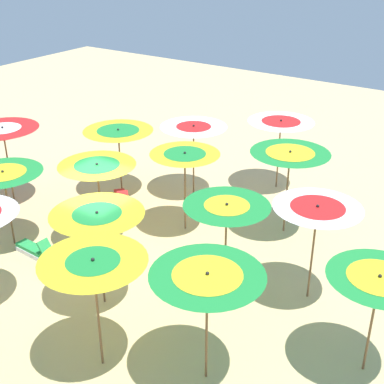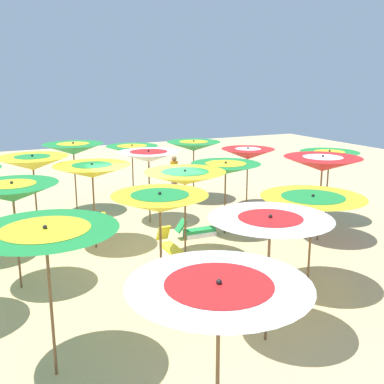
{
  "view_description": "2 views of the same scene",
  "coord_description": "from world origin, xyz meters",
  "px_view_note": "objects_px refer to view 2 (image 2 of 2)",
  "views": [
    {
      "loc": [
        -8.51,
        -8.61,
        7.97
      ],
      "look_at": [
        2.35,
        -1.25,
        1.54
      ],
      "focal_mm": 49.96,
      "sensor_mm": 36.0,
      "label": 1
    },
    {
      "loc": [
        11.22,
        -4.09,
        4.67
      ],
      "look_at": [
        -0.69,
        1.74,
        1.42
      ],
      "focal_mm": 43.23,
      "sensor_mm": 36.0,
      "label": 2
    }
  ],
  "objects_px": {
    "beach_umbrella_7": "(92,171)",
    "beach_umbrella_11": "(226,168)",
    "beach_umbrella_12": "(185,178)",
    "beach_umbrella_5": "(194,146)",
    "beach_umbrella_15": "(329,158)",
    "beach_umbrella_2": "(33,163)",
    "lounger_1": "(170,246)",
    "beach_umbrella_19": "(219,296)",
    "lounger_0": "(271,275)",
    "lounger_2": "(302,210)",
    "beach_umbrella_0": "(132,149)",
    "beach_umbrella_8": "(13,193)",
    "beach_umbrella_16": "(322,164)",
    "beach_umbrella_18": "(270,227)",
    "beach_umbrella_1": "(73,149)",
    "beach_umbrella_14": "(46,241)",
    "lounger_3": "(197,230)",
    "beachgoer_0": "(174,175)",
    "beach_umbrella_17": "(313,203)",
    "beach_umbrella_6": "(149,157)",
    "beach_umbrella_13": "(160,203)",
    "beach_umbrella_10": "(248,154)",
    "beach_ball": "(103,215)"
  },
  "relations": [
    {
      "from": "beach_umbrella_13",
      "to": "beach_umbrella_19",
      "type": "bearing_deg",
      "value": -12.98
    },
    {
      "from": "beach_umbrella_0",
      "to": "beach_umbrella_2",
      "type": "xyz_separation_m",
      "value": [
        3.71,
        -4.28,
        0.38
      ]
    },
    {
      "from": "beach_umbrella_13",
      "to": "beach_umbrella_19",
      "type": "xyz_separation_m",
      "value": [
        4.14,
        -0.96,
        0.01
      ]
    },
    {
      "from": "beach_umbrella_15",
      "to": "beach_umbrella_5",
      "type": "bearing_deg",
      "value": -148.47
    },
    {
      "from": "beach_umbrella_11",
      "to": "beach_umbrella_10",
      "type": "bearing_deg",
      "value": 135.19
    },
    {
      "from": "beach_umbrella_6",
      "to": "beach_ball",
      "type": "relative_size",
      "value": 10.06
    },
    {
      "from": "beach_umbrella_2",
      "to": "beach_umbrella_7",
      "type": "bearing_deg",
      "value": 41.39
    },
    {
      "from": "beach_umbrella_6",
      "to": "lounger_0",
      "type": "bearing_deg",
      "value": 8.33
    },
    {
      "from": "beach_umbrella_6",
      "to": "beach_umbrella_16",
      "type": "xyz_separation_m",
      "value": [
        3.84,
        3.85,
        0.08
      ]
    },
    {
      "from": "beach_umbrella_6",
      "to": "lounger_3",
      "type": "bearing_deg",
      "value": 20.5
    },
    {
      "from": "beach_umbrella_0",
      "to": "beach_umbrella_8",
      "type": "bearing_deg",
      "value": -36.06
    },
    {
      "from": "beach_umbrella_5",
      "to": "lounger_3",
      "type": "relative_size",
      "value": 1.89
    },
    {
      "from": "beach_umbrella_8",
      "to": "beach_umbrella_17",
      "type": "distance_m",
      "value": 6.56
    },
    {
      "from": "beach_umbrella_1",
      "to": "beach_umbrella_14",
      "type": "relative_size",
      "value": 1.0
    },
    {
      "from": "beach_umbrella_10",
      "to": "lounger_1",
      "type": "distance_m",
      "value": 5.76
    },
    {
      "from": "beach_umbrella_14",
      "to": "beach_umbrella_17",
      "type": "height_order",
      "value": "beach_umbrella_14"
    },
    {
      "from": "beach_umbrella_7",
      "to": "beach_umbrella_11",
      "type": "xyz_separation_m",
      "value": [
        0.53,
        3.92,
        -0.17
      ]
    },
    {
      "from": "beach_umbrella_11",
      "to": "lounger_2",
      "type": "relative_size",
      "value": 2.08
    },
    {
      "from": "beach_umbrella_2",
      "to": "beach_umbrella_12",
      "type": "bearing_deg",
      "value": 42.48
    },
    {
      "from": "beach_umbrella_11",
      "to": "beach_umbrella_19",
      "type": "height_order",
      "value": "beach_umbrella_19"
    },
    {
      "from": "beach_umbrella_0",
      "to": "beach_umbrella_17",
      "type": "relative_size",
      "value": 0.93
    },
    {
      "from": "beach_umbrella_2",
      "to": "lounger_1",
      "type": "xyz_separation_m",
      "value": [
        2.93,
        3.04,
        -2.08
      ]
    },
    {
      "from": "beach_umbrella_10",
      "to": "lounger_0",
      "type": "distance_m",
      "value": 6.91
    },
    {
      "from": "beach_umbrella_6",
      "to": "lounger_2",
      "type": "height_order",
      "value": "beach_umbrella_6"
    },
    {
      "from": "beach_umbrella_11",
      "to": "lounger_1",
      "type": "bearing_deg",
      "value": -68.72
    },
    {
      "from": "beach_umbrella_0",
      "to": "beach_umbrella_19",
      "type": "relative_size",
      "value": 0.87
    },
    {
      "from": "beach_umbrella_5",
      "to": "beach_umbrella_6",
      "type": "distance_m",
      "value": 3.27
    },
    {
      "from": "beach_umbrella_15",
      "to": "beach_umbrella_19",
      "type": "height_order",
      "value": "beach_umbrella_19"
    },
    {
      "from": "lounger_0",
      "to": "lounger_2",
      "type": "bearing_deg",
      "value": 85.18
    },
    {
      "from": "beach_umbrella_15",
      "to": "beach_umbrella_19",
      "type": "bearing_deg",
      "value": -48.71
    },
    {
      "from": "beach_umbrella_2",
      "to": "beach_umbrella_12",
      "type": "distance_m",
      "value": 4.78
    },
    {
      "from": "beachgoer_0",
      "to": "beach_umbrella_8",
      "type": "bearing_deg",
      "value": 26.36
    },
    {
      "from": "lounger_3",
      "to": "beach_umbrella_8",
      "type": "bearing_deg",
      "value": -162.46
    },
    {
      "from": "beach_umbrella_12",
      "to": "beach_umbrella_5",
      "type": "bearing_deg",
      "value": 151.74
    },
    {
      "from": "beach_umbrella_6",
      "to": "beach_umbrella_7",
      "type": "xyz_separation_m",
      "value": [
        1.56,
        -2.24,
        -0.01
      ]
    },
    {
      "from": "beach_umbrella_0",
      "to": "lounger_3",
      "type": "distance_m",
      "value": 5.94
    },
    {
      "from": "beach_umbrella_15",
      "to": "beachgoer_0",
      "type": "distance_m",
      "value": 6.37
    },
    {
      "from": "beach_umbrella_19",
      "to": "lounger_3",
      "type": "xyz_separation_m",
      "value": [
        -7.64,
        3.55,
        -2.03
      ]
    },
    {
      "from": "beach_umbrella_19",
      "to": "beach_umbrella_1",
      "type": "bearing_deg",
      "value": 175.84
    },
    {
      "from": "beach_umbrella_7",
      "to": "beach_umbrella_8",
      "type": "xyz_separation_m",
      "value": [
        1.84,
        -2.22,
        0.04
      ]
    },
    {
      "from": "beach_umbrella_2",
      "to": "lounger_1",
      "type": "bearing_deg",
      "value": 46.08
    },
    {
      "from": "beach_umbrella_13",
      "to": "lounger_2",
      "type": "height_order",
      "value": "beach_umbrella_13"
    },
    {
      "from": "beach_umbrella_18",
      "to": "beachgoer_0",
      "type": "distance_m",
      "value": 11.0
    },
    {
      "from": "beach_umbrella_7",
      "to": "beach_umbrella_15",
      "type": "relative_size",
      "value": 1.01
    },
    {
      "from": "beach_umbrella_16",
      "to": "beach_umbrella_18",
      "type": "xyz_separation_m",
      "value": [
        3.83,
        -4.54,
        -0.13
      ]
    },
    {
      "from": "beach_umbrella_1",
      "to": "beach_umbrella_11",
      "type": "relative_size",
      "value": 1.12
    },
    {
      "from": "beach_umbrella_7",
      "to": "beach_ball",
      "type": "height_order",
      "value": "beach_umbrella_7"
    },
    {
      "from": "beach_umbrella_8",
      "to": "lounger_3",
      "type": "xyz_separation_m",
      "value": [
        -1.39,
        5.21,
        -2.06
      ]
    },
    {
      "from": "beach_umbrella_11",
      "to": "beach_ball",
      "type": "xyz_separation_m",
      "value": [
        -3.22,
        -2.97,
        -1.93
      ]
    },
    {
      "from": "beach_umbrella_0",
      "to": "beach_umbrella_6",
      "type": "height_order",
      "value": "beach_umbrella_6"
    }
  ]
}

